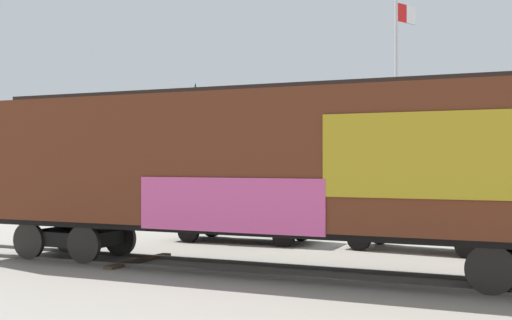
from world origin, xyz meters
The scene contains 7 objects.
ground_plane centered at (0.00, 0.00, 0.00)m, with size 260.00×260.00×0.00m, color gray.
track centered at (-2.81, 0.09, 0.04)m, with size 59.97×5.59×0.08m.
freight_car centered at (-1.47, 0.00, 2.39)m, with size 15.61×4.01×4.12m.
flagpole centered at (-0.72, 12.43, 5.39)m, with size 0.67×1.19×8.80m.
hillside centered at (-0.04, 73.29, 4.18)m, with size 116.87×31.49×12.65m.
parked_car_black centered at (-4.25, 5.12, 0.76)m, with size 4.49×1.93×1.50m.
parked_car_white centered at (1.01, 4.84, 0.83)m, with size 4.52×2.43×1.62m.
Camera 1 is at (3.52, -14.18, 2.43)m, focal length 48.13 mm.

